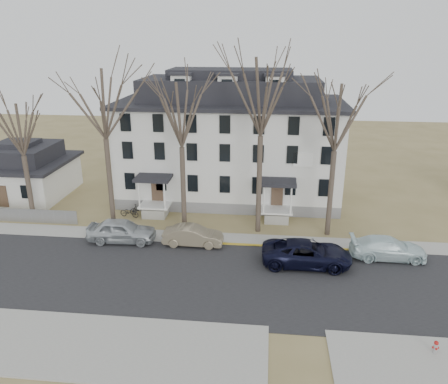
# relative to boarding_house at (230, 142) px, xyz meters

# --- Properties ---
(ground) EXTENTS (120.00, 120.00, 0.00)m
(ground) POSITION_rel_boarding_house_xyz_m (2.00, -17.95, -5.38)
(ground) COLOR olive
(ground) RESTS_ON ground
(main_road) EXTENTS (120.00, 10.00, 0.04)m
(main_road) POSITION_rel_boarding_house_xyz_m (2.00, -15.95, -5.38)
(main_road) COLOR #27272A
(main_road) RESTS_ON ground
(far_sidewalk) EXTENTS (120.00, 2.00, 0.08)m
(far_sidewalk) POSITION_rel_boarding_house_xyz_m (2.00, -9.95, -5.38)
(far_sidewalk) COLOR #A09F97
(far_sidewalk) RESTS_ON ground
(near_sidewalk_left) EXTENTS (20.00, 5.00, 0.08)m
(near_sidewalk_left) POSITION_rel_boarding_house_xyz_m (-6.00, -22.95, -5.38)
(near_sidewalk_left) COLOR #A09F97
(near_sidewalk_left) RESTS_ON ground
(yellow_curb) EXTENTS (14.00, 0.25, 0.06)m
(yellow_curb) POSITION_rel_boarding_house_xyz_m (7.00, -10.85, -5.38)
(yellow_curb) COLOR gold
(yellow_curb) RESTS_ON ground
(boarding_house) EXTENTS (20.80, 12.36, 12.05)m
(boarding_house) POSITION_rel_boarding_house_xyz_m (0.00, 0.00, 0.00)
(boarding_house) COLOR slate
(boarding_house) RESTS_ON ground
(small_house) EXTENTS (8.70, 8.70, 5.00)m
(small_house) POSITION_rel_boarding_house_xyz_m (-20.00, -1.96, -3.13)
(small_house) COLOR silver
(small_house) RESTS_ON ground
(tree_far_left) EXTENTS (8.40, 8.40, 13.72)m
(tree_far_left) POSITION_rel_boarding_house_xyz_m (-9.00, -8.15, 4.96)
(tree_far_left) COLOR #473B31
(tree_far_left) RESTS_ON ground
(tree_mid_left) EXTENTS (7.80, 7.80, 12.74)m
(tree_mid_left) POSITION_rel_boarding_house_xyz_m (-3.00, -8.15, 4.22)
(tree_mid_left) COLOR #473B31
(tree_mid_left) RESTS_ON ground
(tree_center) EXTENTS (9.00, 9.00, 14.70)m
(tree_center) POSITION_rel_boarding_house_xyz_m (3.00, -8.15, 5.71)
(tree_center) COLOR #473B31
(tree_center) RESTS_ON ground
(tree_mid_right) EXTENTS (7.80, 7.80, 12.74)m
(tree_mid_right) POSITION_rel_boarding_house_xyz_m (8.50, -8.15, 4.22)
(tree_mid_right) COLOR #473B31
(tree_mid_right) RESTS_ON ground
(tree_bungalow) EXTENTS (6.60, 6.60, 10.78)m
(tree_bungalow) POSITION_rel_boarding_house_xyz_m (-16.00, -8.15, 2.74)
(tree_bungalow) COLOR #473B31
(tree_bungalow) RESTS_ON ground
(car_silver) EXTENTS (5.25, 2.27, 1.77)m
(car_silver) POSITION_rel_boarding_house_xyz_m (-7.25, -11.16, -4.50)
(car_silver) COLOR #B7BEC2
(car_silver) RESTS_ON ground
(car_tan) EXTENTS (4.48, 1.58, 1.47)m
(car_tan) POSITION_rel_boarding_house_xyz_m (-1.75, -11.18, -4.64)
(car_tan) COLOR #7C7058
(car_tan) RESTS_ON ground
(car_navy) EXTENTS (6.10, 2.82, 1.69)m
(car_navy) POSITION_rel_boarding_house_xyz_m (6.48, -13.32, -4.53)
(car_navy) COLOR black
(car_navy) RESTS_ON ground
(car_white) EXTENTS (5.28, 2.20, 1.52)m
(car_white) POSITION_rel_boarding_house_xyz_m (12.25, -11.76, -4.62)
(car_white) COLOR silver
(car_white) RESTS_ON ground
(bicycle_left) EXTENTS (1.83, 0.96, 0.91)m
(bicycle_left) POSITION_rel_boarding_house_xyz_m (-8.15, -6.53, -4.92)
(bicycle_left) COLOR black
(bicycle_left) RESTS_ON ground
(bicycle_right) EXTENTS (1.54, 1.10, 0.91)m
(bicycle_right) POSITION_rel_boarding_house_xyz_m (-7.58, -5.73, -4.92)
(bicycle_right) COLOR black
(bicycle_right) RESTS_ON ground
(fire_hydrant) EXTENTS (0.31, 0.29, 0.75)m
(fire_hydrant) POSITION_rel_boarding_house_xyz_m (12.21, -21.66, -5.00)
(fire_hydrant) COLOR #B7B7BA
(fire_hydrant) RESTS_ON ground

